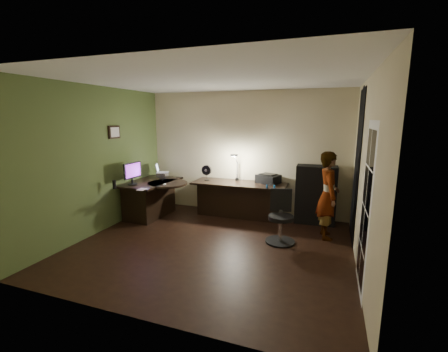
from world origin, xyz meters
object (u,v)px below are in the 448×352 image
(person, at_px, (328,195))
(cabinet, at_px, (316,195))
(monitor, at_px, (132,176))
(desk_left, at_px, (151,199))
(desk_right, at_px, (239,200))
(office_chair, at_px, (281,217))

(person, bearing_deg, cabinet, 5.73)
(monitor, bearing_deg, cabinet, 21.72)
(desk_left, bearing_deg, monitor, -104.32)
(desk_right, distance_m, person, 1.95)
(cabinet, bearing_deg, monitor, -162.40)
(desk_right, xyz_separation_m, office_chair, (1.08, -1.09, 0.08))
(desk_right, distance_m, office_chair, 1.54)
(monitor, relative_size, person, 0.32)
(desk_right, relative_size, cabinet, 1.70)
(monitor, height_order, office_chair, monitor)
(office_chair, bearing_deg, monitor, 167.89)
(office_chair, xyz_separation_m, person, (0.73, 0.51, 0.33))
(cabinet, bearing_deg, desk_left, -168.67)
(office_chair, bearing_deg, cabinet, 56.64)
(desk_right, bearing_deg, desk_left, -161.63)
(desk_left, distance_m, monitor, 0.74)
(desk_left, relative_size, desk_right, 0.67)
(office_chair, bearing_deg, person, 23.41)
(person, bearing_deg, desk_right, 60.14)
(desk_right, distance_m, cabinet, 1.60)
(desk_right, bearing_deg, cabinet, 4.94)
(cabinet, height_order, person, person)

